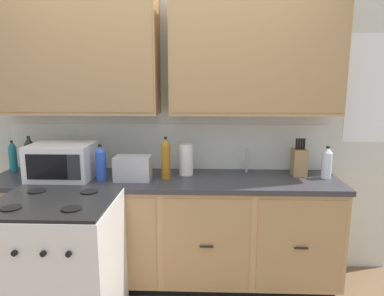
# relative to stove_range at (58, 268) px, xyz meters

# --- Properties ---
(wall_unit) EXTENTS (3.96, 0.40, 2.56)m
(wall_unit) POSITION_rel_stove_range_xyz_m (0.63, 0.83, 1.19)
(wall_unit) COLOR silver
(wall_unit) RESTS_ON ground_plane
(counter_run) EXTENTS (2.79, 0.64, 0.92)m
(counter_run) POSITION_rel_stove_range_xyz_m (0.63, 0.63, 0.00)
(counter_run) COLOR black
(counter_run) RESTS_ON ground_plane
(stove_range) EXTENTS (0.76, 0.68, 0.95)m
(stove_range) POSITION_rel_stove_range_xyz_m (0.00, 0.00, 0.00)
(stove_range) COLOR white
(stove_range) RESTS_ON ground_plane
(microwave) EXTENTS (0.48, 0.37, 0.28)m
(microwave) POSITION_rel_stove_range_xyz_m (-0.17, 0.57, 0.59)
(microwave) COLOR white
(microwave) RESTS_ON counter_run
(toaster) EXTENTS (0.28, 0.18, 0.19)m
(toaster) POSITION_rel_stove_range_xyz_m (0.40, 0.56, 0.54)
(toaster) COLOR #B7B7BC
(toaster) RESTS_ON counter_run
(knife_block) EXTENTS (0.11, 0.14, 0.31)m
(knife_block) POSITION_rel_stove_range_xyz_m (1.73, 0.74, 0.56)
(knife_block) COLOR #9C794E
(knife_block) RESTS_ON counter_run
(sink_faucet) EXTENTS (0.02, 0.02, 0.20)m
(sink_faucet) POSITION_rel_stove_range_xyz_m (1.32, 0.84, 0.55)
(sink_faucet) COLOR #B2B5BA
(sink_faucet) RESTS_ON counter_run
(paper_towel_roll) EXTENTS (0.12, 0.12, 0.26)m
(paper_towel_roll) POSITION_rel_stove_range_xyz_m (0.81, 0.72, 0.58)
(paper_towel_roll) COLOR white
(paper_towel_roll) RESTS_ON counter_run
(bottle_teal) EXTENTS (0.07, 0.07, 0.27)m
(bottle_teal) POSITION_rel_stove_range_xyz_m (-0.68, 0.78, 0.58)
(bottle_teal) COLOR #1E707A
(bottle_teal) RESTS_ON counter_run
(bottle_clear) EXTENTS (0.08, 0.08, 0.26)m
(bottle_clear) POSITION_rel_stove_range_xyz_m (1.93, 0.66, 0.57)
(bottle_clear) COLOR silver
(bottle_clear) RESTS_ON counter_run
(bottle_blue) EXTENTS (0.08, 0.08, 0.28)m
(bottle_blue) POSITION_rel_stove_range_xyz_m (0.15, 0.54, 0.58)
(bottle_blue) COLOR blue
(bottle_blue) RESTS_ON counter_run
(bottle_amber) EXTENTS (0.07, 0.07, 0.34)m
(bottle_amber) POSITION_rel_stove_range_xyz_m (0.65, 0.60, 0.61)
(bottle_amber) COLOR #9E6619
(bottle_amber) RESTS_ON counter_run
(bottle_dark) EXTENTS (0.07, 0.07, 0.32)m
(bottle_dark) POSITION_rel_stove_range_xyz_m (-0.51, 0.73, 0.60)
(bottle_dark) COLOR black
(bottle_dark) RESTS_ON counter_run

